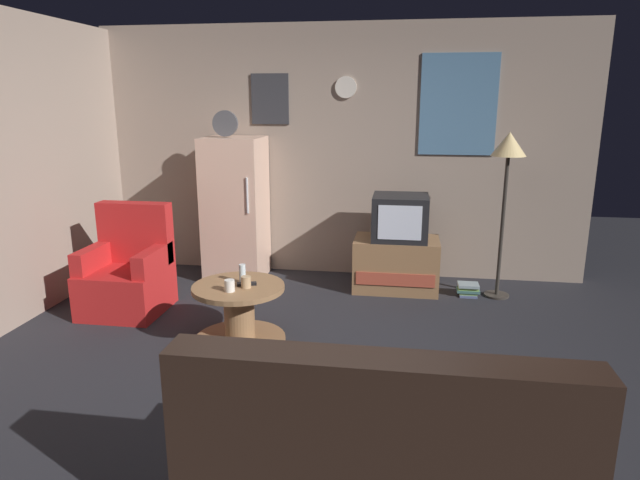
{
  "coord_description": "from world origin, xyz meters",
  "views": [
    {
      "loc": [
        0.7,
        -3.47,
        1.88
      ],
      "look_at": [
        0.03,
        0.9,
        0.75
      ],
      "focal_mm": 31.0,
      "sensor_mm": 36.0,
      "label": 1
    }
  ],
  "objects_px": {
    "armchair": "(128,274)",
    "couch": "(379,459)",
    "wine_glass": "(242,274)",
    "mug_ceramic_tan": "(246,282)",
    "fridge": "(236,208)",
    "coffee_table": "(239,314)",
    "mug_ceramic_white": "(230,286)",
    "book_stack": "(468,289)",
    "crt_tv": "(400,217)",
    "remote_control": "(247,284)",
    "standing_lamp": "(508,157)",
    "tv_stand": "(396,264)"
  },
  "relations": [
    {
      "from": "couch",
      "to": "coffee_table",
      "type": "bearing_deg",
      "value": 123.93
    },
    {
      "from": "tv_stand",
      "to": "wine_glass",
      "type": "distance_m",
      "value": 1.85
    },
    {
      "from": "wine_glass",
      "to": "couch",
      "type": "distance_m",
      "value": 2.17
    },
    {
      "from": "coffee_table",
      "to": "couch",
      "type": "distance_m",
      "value": 2.11
    },
    {
      "from": "coffee_table",
      "to": "mug_ceramic_white",
      "type": "height_order",
      "value": "mug_ceramic_white"
    },
    {
      "from": "tv_stand",
      "to": "coffee_table",
      "type": "relative_size",
      "value": 1.17
    },
    {
      "from": "tv_stand",
      "to": "remote_control",
      "type": "bearing_deg",
      "value": -127.76
    },
    {
      "from": "crt_tv",
      "to": "mug_ceramic_white",
      "type": "height_order",
      "value": "crt_tv"
    },
    {
      "from": "standing_lamp",
      "to": "remote_control",
      "type": "xyz_separation_m",
      "value": [
        -2.12,
        -1.39,
        -0.87
      ]
    },
    {
      "from": "wine_glass",
      "to": "mug_ceramic_tan",
      "type": "bearing_deg",
      "value": -61.64
    },
    {
      "from": "couch",
      "to": "armchair",
      "type": "bearing_deg",
      "value": 136.16
    },
    {
      "from": "crt_tv",
      "to": "remote_control",
      "type": "relative_size",
      "value": 3.6
    },
    {
      "from": "coffee_table",
      "to": "book_stack",
      "type": "relative_size",
      "value": 3.3
    },
    {
      "from": "remote_control",
      "to": "tv_stand",
      "type": "bearing_deg",
      "value": 32.62
    },
    {
      "from": "remote_control",
      "to": "armchair",
      "type": "relative_size",
      "value": 0.16
    },
    {
      "from": "fridge",
      "to": "coffee_table",
      "type": "height_order",
      "value": "fridge"
    },
    {
      "from": "standing_lamp",
      "to": "couch",
      "type": "xyz_separation_m",
      "value": [
        -1.01,
        -3.16,
        -1.05
      ]
    },
    {
      "from": "fridge",
      "to": "wine_glass",
      "type": "xyz_separation_m",
      "value": [
        0.53,
        -1.56,
        -0.2
      ]
    },
    {
      "from": "mug_ceramic_white",
      "to": "couch",
      "type": "height_order",
      "value": "couch"
    },
    {
      "from": "standing_lamp",
      "to": "armchair",
      "type": "height_order",
      "value": "standing_lamp"
    },
    {
      "from": "coffee_table",
      "to": "wine_glass",
      "type": "relative_size",
      "value": 4.8
    },
    {
      "from": "coffee_table",
      "to": "wine_glass",
      "type": "bearing_deg",
      "value": 76.17
    },
    {
      "from": "standing_lamp",
      "to": "coffee_table",
      "type": "relative_size",
      "value": 2.21
    },
    {
      "from": "standing_lamp",
      "to": "book_stack",
      "type": "bearing_deg",
      "value": -173.94
    },
    {
      "from": "mug_ceramic_white",
      "to": "coffee_table",
      "type": "bearing_deg",
      "value": 81.51
    },
    {
      "from": "mug_ceramic_tan",
      "to": "armchair",
      "type": "distance_m",
      "value": 1.42
    },
    {
      "from": "mug_ceramic_white",
      "to": "mug_ceramic_tan",
      "type": "relative_size",
      "value": 1.0
    },
    {
      "from": "remote_control",
      "to": "crt_tv",
      "type": "bearing_deg",
      "value": 32.01
    },
    {
      "from": "crt_tv",
      "to": "couch",
      "type": "bearing_deg",
      "value": -90.73
    },
    {
      "from": "mug_ceramic_white",
      "to": "armchair",
      "type": "distance_m",
      "value": 1.38
    },
    {
      "from": "armchair",
      "to": "couch",
      "type": "height_order",
      "value": "armchair"
    },
    {
      "from": "crt_tv",
      "to": "coffee_table",
      "type": "distance_m",
      "value": 1.97
    },
    {
      "from": "coffee_table",
      "to": "book_stack",
      "type": "height_order",
      "value": "coffee_table"
    },
    {
      "from": "remote_control",
      "to": "book_stack",
      "type": "distance_m",
      "value": 2.33
    },
    {
      "from": "wine_glass",
      "to": "mug_ceramic_tan",
      "type": "distance_m",
      "value": 0.13
    },
    {
      "from": "crt_tv",
      "to": "book_stack",
      "type": "height_order",
      "value": "crt_tv"
    },
    {
      "from": "standing_lamp",
      "to": "armchair",
      "type": "distance_m",
      "value": 3.65
    },
    {
      "from": "fridge",
      "to": "mug_ceramic_white",
      "type": "relative_size",
      "value": 19.67
    },
    {
      "from": "standing_lamp",
      "to": "mug_ceramic_tan",
      "type": "height_order",
      "value": "standing_lamp"
    },
    {
      "from": "coffee_table",
      "to": "mug_ceramic_tan",
      "type": "bearing_deg",
      "value": -30.07
    },
    {
      "from": "crt_tv",
      "to": "mug_ceramic_white",
      "type": "relative_size",
      "value": 6.0
    },
    {
      "from": "coffee_table",
      "to": "couch",
      "type": "relative_size",
      "value": 0.42
    },
    {
      "from": "mug_ceramic_tan",
      "to": "remote_control",
      "type": "height_order",
      "value": "mug_ceramic_tan"
    },
    {
      "from": "fridge",
      "to": "crt_tv",
      "type": "relative_size",
      "value": 3.28
    },
    {
      "from": "mug_ceramic_white",
      "to": "armchair",
      "type": "relative_size",
      "value": 0.09
    },
    {
      "from": "book_stack",
      "to": "tv_stand",
      "type": "bearing_deg",
      "value": 172.56
    },
    {
      "from": "tv_stand",
      "to": "standing_lamp",
      "type": "height_order",
      "value": "standing_lamp"
    },
    {
      "from": "crt_tv",
      "to": "armchair",
      "type": "xyz_separation_m",
      "value": [
        -2.42,
        -0.93,
        -0.41
      ]
    },
    {
      "from": "remote_control",
      "to": "couch",
      "type": "height_order",
      "value": "couch"
    },
    {
      "from": "tv_stand",
      "to": "armchair",
      "type": "bearing_deg",
      "value": -158.78
    }
  ]
}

